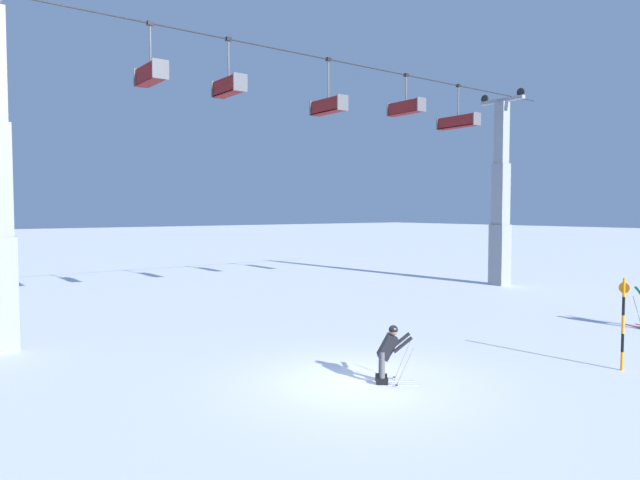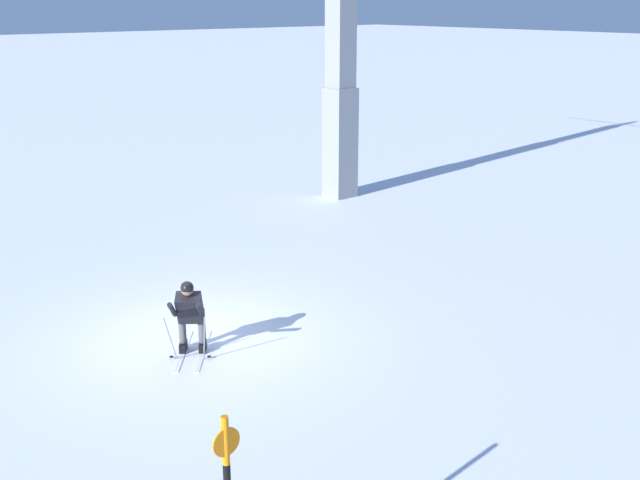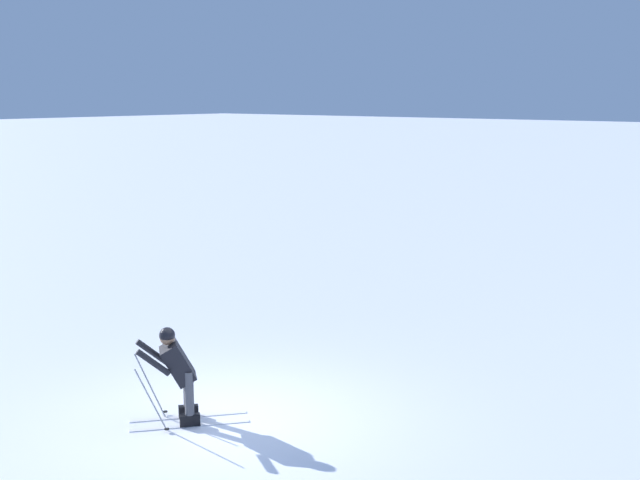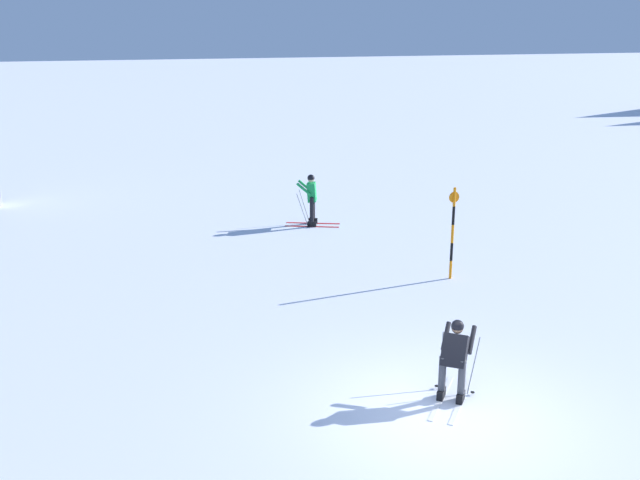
% 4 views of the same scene
% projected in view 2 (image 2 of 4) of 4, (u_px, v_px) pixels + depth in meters
% --- Properties ---
extents(ground_plane, '(260.00, 260.00, 0.00)m').
position_uv_depth(ground_plane, '(200.00, 337.00, 13.95)').
color(ground_plane, white).
extents(skier_carving_main, '(1.56, 1.42, 1.51)m').
position_uv_depth(skier_carving_main, '(190.00, 313.00, 13.02)').
color(skier_carving_main, white).
rests_on(skier_carving_main, ground_plane).
extents(lift_tower_near, '(0.80, 3.02, 10.60)m').
position_uv_depth(lift_tower_near, '(341.00, 51.00, 22.63)').
color(lift_tower_near, gray).
rests_on(lift_tower_near, ground_plane).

